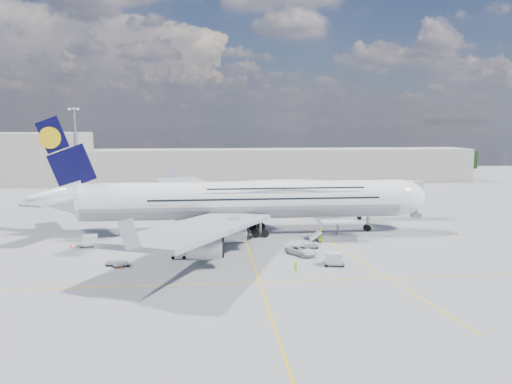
{
  "coord_description": "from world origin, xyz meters",
  "views": [
    {
      "loc": [
        -7.01,
        -85.55,
        21.76
      ],
      "look_at": [
        2.31,
        8.0,
        8.55
      ],
      "focal_mm": 35.0,
      "sensor_mm": 36.0,
      "label": 1
    }
  ],
  "objects": [
    {
      "name": "light_mast",
      "position": [
        -40.0,
        45.0,
        13.21
      ],
      "size": [
        3.0,
        0.7,
        25.5
      ],
      "color": "gray",
      "rests_on": "ground"
    },
    {
      "name": "crew_van",
      "position": [
        14.4,
        5.99,
        0.92
      ],
      "size": [
        0.83,
        1.04,
        1.85
      ],
      "primitive_type": "imported",
      "rotation": [
        0.0,
        0.0,
        1.87
      ],
      "color": "#E6F91A",
      "rests_on": "ground"
    },
    {
      "name": "crew_nose",
      "position": [
        26.85,
        14.33,
        0.97
      ],
      "size": [
        0.81,
        0.85,
        1.95
      ],
      "primitive_type": "imported",
      "rotation": [
        0.0,
        0.0,
        0.9
      ],
      "color": "#BBE718",
      "rests_on": "ground"
    },
    {
      "name": "terminal",
      "position": [
        0.0,
        95.0,
        6.0
      ],
      "size": [
        180.0,
        16.0,
        12.0
      ],
      "primitive_type": "cube",
      "color": "#B2AD9E",
      "rests_on": "ground"
    },
    {
      "name": "ground",
      "position": [
        0.0,
        0.0,
        0.0
      ],
      "size": [
        300.0,
        300.0,
        0.0
      ],
      "primitive_type": "plane",
      "color": "gray",
      "rests_on": "ground"
    },
    {
      "name": "catering_truck_outer",
      "position": [
        -15.18,
        42.05,
        1.61
      ],
      "size": [
        6.21,
        3.71,
        3.46
      ],
      "rotation": [
        0.0,
        0.0,
        -0.31
      ],
      "color": "gray",
      "rests_on": "ground"
    },
    {
      "name": "hangar",
      "position": [
        -70.0,
        100.0,
        9.0
      ],
      "size": [
        40.0,
        22.0,
        18.0
      ],
      "primitive_type": "cube",
      "color": "#B2AD9E",
      "rests_on": "ground"
    },
    {
      "name": "taxi_line_main",
      "position": [
        0.0,
        0.0,
        0.01
      ],
      "size": [
        0.25,
        220.0,
        0.01
      ],
      "primitive_type": "cube",
      "color": "yellow",
      "rests_on": "ground"
    },
    {
      "name": "airliner",
      "position": [
        0.26,
        10.0,
        6.87
      ],
      "size": [
        77.26,
        79.15,
        23.71
      ],
      "color": "white",
      "rests_on": "ground"
    },
    {
      "name": "baggage_tug",
      "position": [
        -11.66,
        -6.8,
        0.67
      ],
      "size": [
        2.45,
        1.18,
        1.53
      ],
      "rotation": [
        0.0,
        0.0,
        0.01
      ],
      "color": "silver",
      "rests_on": "ground"
    },
    {
      "name": "dolly_nose_far",
      "position": [
        12.08,
        -13.36,
        1.1
      ],
      "size": [
        3.48,
        2.24,
        2.05
      ],
      "rotation": [
        0.0,
        0.0,
        -0.17
      ],
      "color": "gray",
      "rests_on": "ground"
    },
    {
      "name": "cone_wing_left_inner",
      "position": [
        -10.75,
        24.16,
        0.31
      ],
      "size": [
        0.5,
        0.5,
        0.64
      ],
      "color": "#FC3E0D",
      "rests_on": "ground"
    },
    {
      "name": "taxi_line_cross",
      "position": [
        0.0,
        -20.0,
        0.01
      ],
      "size": [
        120.0,
        0.25,
        0.01
      ],
      "primitive_type": "cube",
      "color": "yellow",
      "rests_on": "ground"
    },
    {
      "name": "cone_nose",
      "position": [
        40.91,
        4.33,
        0.3
      ],
      "size": [
        0.5,
        0.5,
        0.63
      ],
      "color": "#FC3E0D",
      "rests_on": "ground"
    },
    {
      "name": "crew_wing",
      "position": [
        -7.71,
        -9.22,
        0.99
      ],
      "size": [
        0.71,
        1.23,
        1.98
      ],
      "primitive_type": "imported",
      "rotation": [
        0.0,
        0.0,
        1.37
      ],
      "color": "#A1FF1A",
      "rests_on": "ground"
    },
    {
      "name": "jet_bridge",
      "position": [
        29.81,
        20.94,
        6.85
      ],
      "size": [
        18.8,
        12.1,
        8.5
      ],
      "color": "#B7B7BC",
      "rests_on": "ground"
    },
    {
      "name": "cone_wing_left_outer",
      "position": [
        -15.53,
        32.98,
        0.31
      ],
      "size": [
        0.5,
        0.5,
        0.64
      ],
      "color": "#FC3E0D",
      "rests_on": "ground"
    },
    {
      "name": "cone_wing_right_inner",
      "position": [
        -15.79,
        1.37,
        0.3
      ],
      "size": [
        0.49,
        0.49,
        0.62
      ],
      "color": "#FC3E0D",
      "rests_on": "ground"
    },
    {
      "name": "catering_truck_inner",
      "position": [
        -4.16,
        23.17,
        1.68
      ],
      "size": [
        6.39,
        3.75,
        3.57
      ],
      "rotation": [
        0.0,
        0.0,
        0.3
      ],
      "color": "gray",
      "rests_on": "ground"
    },
    {
      "name": "dolly_back",
      "position": [
        -27.53,
        2.27,
        1.15
      ],
      "size": [
        3.69,
        2.47,
        2.15
      ],
      "rotation": [
        0.0,
        0.0,
        0.21
      ],
      "color": "gray",
      "rests_on": "ground"
    },
    {
      "name": "dolly_row_a",
      "position": [
        -20.05,
        -10.43,
        0.29
      ],
      "size": [
        2.91,
        2.27,
        0.38
      ],
      "rotation": [
        0.0,
        0.0,
        0.4
      ],
      "color": "gray",
      "rests_on": "ground"
    },
    {
      "name": "dolly_nose_near",
      "position": [
        10.46,
        -2.35,
        0.38
      ],
      "size": [
        3.45,
        2.04,
        0.49
      ],
      "rotation": [
        0.0,
        0.0,
        0.09
      ],
      "color": "gray",
      "rests_on": "ground"
    },
    {
      "name": "tree_line",
      "position": [
        40.0,
        140.0,
        4.0
      ],
      "size": [
        160.0,
        6.0,
        8.0
      ],
      "primitive_type": "cube",
      "color": "#193814",
      "rests_on": "ground"
    },
    {
      "name": "taxi_line_diag",
      "position": [
        14.0,
        10.0,
        0.01
      ],
      "size": [
        14.16,
        99.06,
        0.01
      ],
      "primitive_type": "cube",
      "rotation": [
        0.0,
        0.0,
        0.14
      ],
      "color": "yellow",
      "rests_on": "ground"
    },
    {
      "name": "crew_loader",
      "position": [
        13.07,
        -0.11,
        0.86
      ],
      "size": [
        1.06,
        1.03,
        1.72
      ],
      "primitive_type": "imported",
      "rotation": [
        0.0,
        0.0,
        -0.68
      ],
      "color": "#BCDD17",
      "rests_on": "ground"
    },
    {
      "name": "dolly_row_c",
      "position": [
        -7.79,
        -2.67,
        0.38
      ],
      "size": [
        3.73,
        2.62,
        0.5
      ],
      "rotation": [
        0.0,
        0.0,
        0.27
      ],
      "color": "gray",
      "rests_on": "ground"
    },
    {
      "name": "service_van",
      "position": [
        8.27,
        -6.59,
        0.79
      ],
      "size": [
        5.31,
        6.19,
        1.58
      ],
      "primitive_type": "imported",
      "rotation": [
        0.0,
        0.0,
        0.58
      ],
      "color": "silver",
      "rests_on": "ground"
    },
    {
      "name": "cone_tail",
      "position": [
        -30.91,
        2.33,
        0.28
      ],
      "size": [
        0.45,
        0.45,
        0.57
      ],
      "color": "#FC3E0D",
      "rests_on": "ground"
    },
    {
      "name": "cone_wing_right_outer",
      "position": [
        -19.89,
        -11.49,
        0.27
      ],
      "size": [
        0.43,
        0.43,
        0.55
      ],
      "color": "#FC3E0D",
      "rests_on": "ground"
    },
    {
      "name": "dolly_row_b",
      "position": [
        -21.01,
        -9.64,
        0.36
      ],
      "size": [
        3.19,
        1.75,
        0.46
      ],
      "rotation": [
        0.0,
        0.0,
        -0.02
      ],
      "color": "gray",
      "rests_on": "ground"
    },
    {
      "name": "cargo_loader",
      "position": [
        16.82,
        2.89,
        1.25
      ],
      "size": [
        8.53,
        3.2,
        3.67
      ],
      "color": "silver",
      "rests_on": "ground"
    },
    {
      "name": "crew_tug",
      "position": [
        5.69,
        -16.84,
        0.93
      ],
      "size": [
        1.35,
        1.01,
        1.86
      ],
      "primitive_type": "imported",
      "rotation": [
        0.0,
        0.0,
        0.3
      ],
      "color": "#A2EA18",
      "rests_on": "ground"
    }
  ]
}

